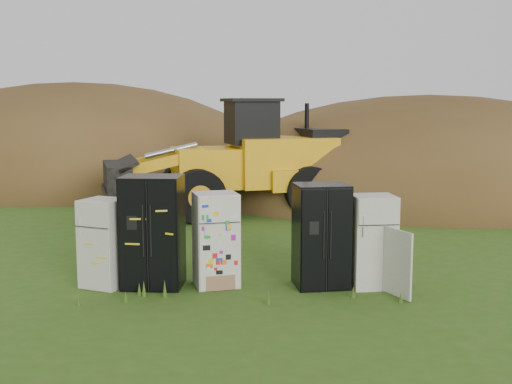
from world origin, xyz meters
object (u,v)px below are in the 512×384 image
at_px(wheel_loader, 223,157).
at_px(fridge_black_side, 153,232).
at_px(fridge_open_door, 372,241).
at_px(fridge_sticker, 216,240).
at_px(fridge_leftmost, 104,243).
at_px(fridge_black_right, 321,235).

bearing_deg(wheel_loader, fridge_black_side, -112.53).
bearing_deg(fridge_open_door, fridge_sticker, 172.31).
relative_size(fridge_leftmost, fridge_sticker, 0.94).
bearing_deg(fridge_black_side, fridge_black_right, 3.67).
relative_size(fridge_sticker, fridge_open_door, 1.02).
bearing_deg(fridge_black_right, fridge_sticker, 170.48).
xyz_separation_m(fridge_black_right, fridge_open_door, (0.91, -0.03, -0.10)).
height_order(fridge_leftmost, wheel_loader, wheel_loader).
relative_size(fridge_black_side, fridge_open_door, 1.21).
relative_size(fridge_sticker, wheel_loader, 0.24).
relative_size(fridge_black_right, fridge_open_door, 1.12).
relative_size(fridge_black_side, wheel_loader, 0.28).
xyz_separation_m(fridge_leftmost, wheel_loader, (1.78, 7.34, 0.90)).
xyz_separation_m(fridge_leftmost, fridge_open_door, (4.76, -0.04, 0.04)).
distance_m(fridge_sticker, fridge_black_right, 1.87).
bearing_deg(fridge_black_right, fridge_leftmost, 171.64).
distance_m(fridge_open_door, wheel_loader, 8.01).
distance_m(fridge_leftmost, fridge_open_door, 4.76).
relative_size(fridge_open_door, wheel_loader, 0.24).
bearing_deg(fridge_sticker, fridge_open_door, -16.57).
bearing_deg(fridge_sticker, fridge_black_right, -16.27).
distance_m(fridge_black_right, fridge_open_door, 0.91).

